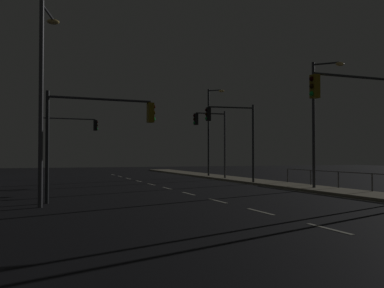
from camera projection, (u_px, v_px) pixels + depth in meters
The scene contains 12 objects.
ground_plane at pixel (213, 200), 20.45m from camera, with size 112.00×112.00×0.00m, color black.
sidewalk_right at pixel (355, 193), 23.21m from camera, with size 2.67×77.00×0.14m, color gray.
lane_markings_center at pixel (189, 194), 23.74m from camera, with size 0.14×50.00×0.01m.
lane_edge_line at pixel (279, 188), 27.37m from camera, with size 0.14×53.00×0.01m.
traffic_light_far_left at pixel (212, 131), 36.78m from camera, with size 3.01×0.42×5.68m.
traffic_light_near_right at pixel (100, 124), 20.03m from camera, with size 5.05×0.67×4.91m.
traffic_light_overhead_east at pixel (364, 109), 18.55m from camera, with size 5.01×0.42×5.49m.
traffic_light_far_right at pixel (67, 134), 38.37m from camera, with size 4.96×0.64×5.53m.
traffic_light_near_left at pixel (233, 127), 31.41m from camera, with size 3.71×0.55×5.61m.
street_lamp_median at pixel (211, 125), 41.30m from camera, with size 1.29×1.21×8.17m.
street_lamp_mid_block at pixel (43, 85), 17.99m from camera, with size 0.89×2.25×8.35m.
street_lamp_corner at pixel (318, 112), 26.32m from camera, with size 1.44×1.37×7.57m.
Camera 1 is at (-7.92, -1.45, 2.11)m, focal length 41.09 mm.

